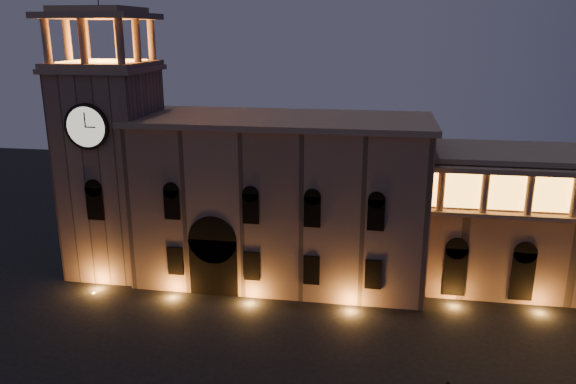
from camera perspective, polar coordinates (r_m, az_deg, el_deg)
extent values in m
cube|color=#866858|center=(59.96, -0.62, -0.98)|extent=(30.00, 12.00, 17.00)
cube|color=gray|center=(57.98, -0.65, 7.36)|extent=(30.80, 12.80, 0.60)
cube|color=black|center=(58.27, -7.41, -7.41)|extent=(5.00, 1.40, 6.00)
cylinder|color=black|center=(57.15, -7.52, -4.65)|extent=(5.00, 1.40, 5.00)
cube|color=#FFA132|center=(58.18, -7.46, -7.67)|extent=(4.20, 0.20, 5.00)
cube|color=#866858|center=(64.14, -17.30, 1.74)|extent=(9.00, 9.00, 22.00)
cube|color=gray|center=(62.45, -18.17, 11.78)|extent=(9.80, 9.80, 0.50)
cylinder|color=black|center=(58.92, -19.79, 6.26)|extent=(4.60, 0.35, 4.60)
cylinder|color=beige|center=(58.80, -19.85, 6.24)|extent=(4.00, 0.12, 4.00)
cube|color=gray|center=(62.42, -18.21, 12.24)|extent=(9.40, 9.40, 0.50)
cube|color=#FFA132|center=(62.41, -18.23, 12.51)|extent=(6.80, 6.80, 0.15)
cylinder|color=gray|center=(60.91, -23.35, 13.89)|extent=(0.76, 0.76, 4.20)
cylinder|color=gray|center=(58.99, -20.13, 14.18)|extent=(0.76, 0.76, 4.20)
cylinder|color=gray|center=(57.24, -16.71, 14.44)|extent=(0.76, 0.76, 4.20)
cylinder|color=gray|center=(67.48, -19.84, 14.33)|extent=(0.76, 0.76, 4.20)
cylinder|color=gray|center=(65.74, -16.85, 14.57)|extent=(0.76, 0.76, 4.20)
cylinder|color=gray|center=(64.18, -13.69, 14.77)|extent=(0.76, 0.76, 4.20)
cylinder|color=gray|center=(64.17, -21.51, 14.13)|extent=(0.76, 0.76, 4.20)
cylinder|color=gray|center=(60.69, -15.12, 14.62)|extent=(0.76, 0.76, 4.20)
cube|color=gray|center=(62.34, -18.61, 16.59)|extent=(9.80, 9.80, 0.60)
cube|color=gray|center=(62.36, -18.66, 17.13)|extent=(7.50, 7.50, 0.60)
cylinder|color=gray|center=(55.23, 15.29, 0.18)|extent=(0.70, 0.70, 4.00)
cylinder|color=gray|center=(55.81, 19.37, -0.01)|extent=(0.70, 0.70, 4.00)
cylinder|color=gray|center=(56.66, 23.35, -0.20)|extent=(0.70, 0.70, 4.00)
cylinder|color=gray|center=(57.78, 27.19, -0.37)|extent=(0.70, 0.70, 4.00)
sphere|color=black|center=(32.94, 15.97, -18.25)|extent=(0.31, 0.31, 0.31)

